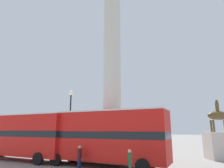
{
  "coord_description": "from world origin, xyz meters",
  "views": [
    {
      "loc": [
        8.53,
        -19.55,
        2.89
      ],
      "look_at": [
        0.0,
        0.0,
        7.74
      ],
      "focal_mm": 32.0,
      "sensor_mm": 36.0,
      "label": 1
    }
  ],
  "objects_px": {
    "street_lamp": "(70,115)",
    "equestrian_statue": "(221,141)",
    "pedestrian_by_plinth": "(79,156)",
    "bus_b": "(103,135)",
    "monument_column": "(112,77)",
    "bus_a": "(20,134)",
    "pedestrian_near_lamp": "(130,162)"
  },
  "relations": [
    {
      "from": "street_lamp",
      "to": "equestrian_statue",
      "type": "bearing_deg",
      "value": 21.87
    },
    {
      "from": "pedestrian_by_plinth",
      "to": "bus_b",
      "type": "bearing_deg",
      "value": 145.11
    },
    {
      "from": "monument_column",
      "to": "equestrian_statue",
      "type": "distance_m",
      "value": 12.86
    },
    {
      "from": "bus_a",
      "to": "street_lamp",
      "type": "height_order",
      "value": "street_lamp"
    },
    {
      "from": "bus_b",
      "to": "pedestrian_near_lamp",
      "type": "bearing_deg",
      "value": -40.06
    },
    {
      "from": "bus_a",
      "to": "equestrian_statue",
      "type": "distance_m",
      "value": 20.13
    },
    {
      "from": "bus_a",
      "to": "pedestrian_near_lamp",
      "type": "xyz_separation_m",
      "value": [
        12.52,
        -2.97,
        -1.45
      ]
    },
    {
      "from": "bus_b",
      "to": "equestrian_statue",
      "type": "distance_m",
      "value": 12.32
    },
    {
      "from": "bus_a",
      "to": "pedestrian_by_plinth",
      "type": "distance_m",
      "value": 8.48
    },
    {
      "from": "pedestrian_by_plinth",
      "to": "street_lamp",
      "type": "bearing_deg",
      "value": -139.96
    },
    {
      "from": "street_lamp",
      "to": "pedestrian_near_lamp",
      "type": "bearing_deg",
      "value": -33.24
    },
    {
      "from": "bus_a",
      "to": "pedestrian_near_lamp",
      "type": "height_order",
      "value": "bus_a"
    },
    {
      "from": "street_lamp",
      "to": "pedestrian_near_lamp",
      "type": "distance_m",
      "value": 10.57
    },
    {
      "from": "bus_b",
      "to": "pedestrian_by_plinth",
      "type": "relative_size",
      "value": 6.21
    },
    {
      "from": "equestrian_statue",
      "to": "monument_column",
      "type": "bearing_deg",
      "value": 175.5
    },
    {
      "from": "bus_a",
      "to": "equestrian_statue",
      "type": "relative_size",
      "value": 1.96
    },
    {
      "from": "monument_column",
      "to": "street_lamp",
      "type": "relative_size",
      "value": 3.58
    },
    {
      "from": "bus_b",
      "to": "pedestrian_by_plinth",
      "type": "bearing_deg",
      "value": -119.61
    },
    {
      "from": "street_lamp",
      "to": "bus_a",
      "type": "bearing_deg",
      "value": -148.87
    },
    {
      "from": "equestrian_statue",
      "to": "pedestrian_by_plinth",
      "type": "relative_size",
      "value": 3.47
    },
    {
      "from": "street_lamp",
      "to": "pedestrian_near_lamp",
      "type": "relative_size",
      "value": 4.1
    },
    {
      "from": "bus_b",
      "to": "bus_a",
      "type": "bearing_deg",
      "value": -178.21
    },
    {
      "from": "pedestrian_near_lamp",
      "to": "street_lamp",
      "type": "bearing_deg",
      "value": -150.9
    },
    {
      "from": "bus_a",
      "to": "bus_b",
      "type": "relative_size",
      "value": 1.09
    },
    {
      "from": "bus_a",
      "to": "pedestrian_by_plinth",
      "type": "height_order",
      "value": "bus_a"
    },
    {
      "from": "pedestrian_by_plinth",
      "to": "equestrian_statue",
      "type": "bearing_deg",
      "value": 131.01
    },
    {
      "from": "street_lamp",
      "to": "pedestrian_by_plinth",
      "type": "xyz_separation_m",
      "value": [
        4.02,
        -4.26,
        -3.42
      ]
    },
    {
      "from": "street_lamp",
      "to": "pedestrian_by_plinth",
      "type": "distance_m",
      "value": 6.78
    },
    {
      "from": "monument_column",
      "to": "bus_b",
      "type": "height_order",
      "value": "monument_column"
    },
    {
      "from": "street_lamp",
      "to": "bus_b",
      "type": "bearing_deg",
      "value": -26.44
    },
    {
      "from": "equestrian_statue",
      "to": "bus_a",
      "type": "bearing_deg",
      "value": 179.56
    },
    {
      "from": "pedestrian_near_lamp",
      "to": "pedestrian_by_plinth",
      "type": "bearing_deg",
      "value": -133.42
    }
  ]
}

